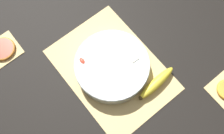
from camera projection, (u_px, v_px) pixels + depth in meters
name	position (u px, v px, depth m)	size (l,w,h in m)	color
ground_plane	(112.00, 70.00, 1.05)	(6.00, 6.00, 0.00)	black
bamboo_mat_center	(112.00, 69.00, 1.04)	(0.48, 0.34, 0.01)	#D6B775
coaster_mat_far_right	(3.00, 50.00, 1.07)	(0.13, 0.13, 0.01)	#D6B775
fruit_salad_bowl	(112.00, 66.00, 1.01)	(0.29, 0.29, 0.07)	silver
whole_banana	(156.00, 83.00, 1.00)	(0.05, 0.18, 0.04)	yellow
grapefruit_slice	(2.00, 49.00, 1.06)	(0.10, 0.10, 0.01)	red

